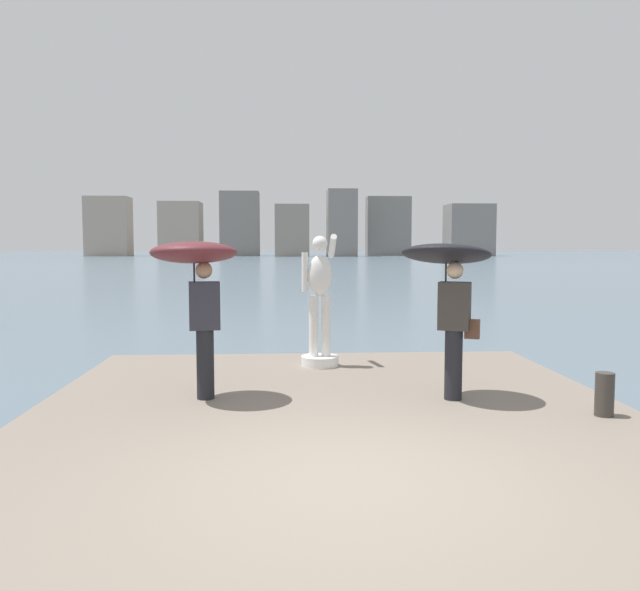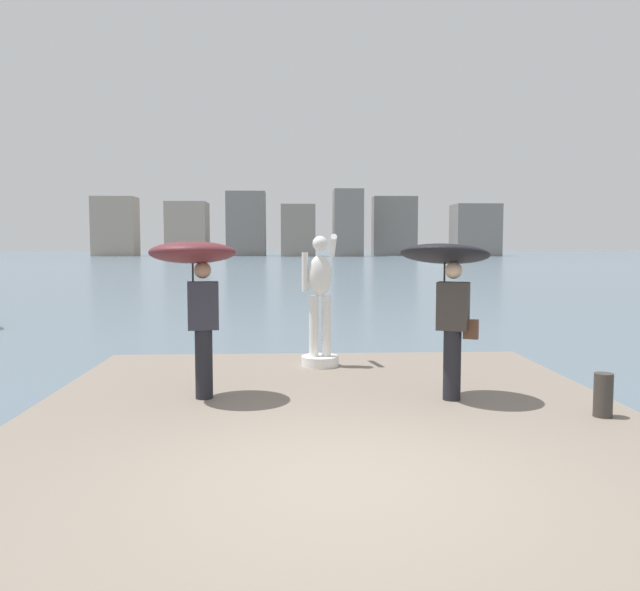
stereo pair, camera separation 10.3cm
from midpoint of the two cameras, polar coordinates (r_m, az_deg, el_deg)
name	(u,v)px [view 2 (the right image)]	position (r m, az deg, el deg)	size (l,w,h in m)	color
ground_plane	(296,278)	(45.24, -2.12, 1.62)	(400.00, 400.00, 0.00)	slate
pier	(334,443)	(7.07, 1.71, -13.06)	(7.16, 9.08, 0.40)	slate
statue_white_figure	(320,309)	(10.14, 0.29, -1.25)	(0.60, 0.86, 2.11)	white
onlooker_left	(195,272)	(8.08, -10.77, 2.13)	(1.22, 1.23, 2.01)	black
onlooker_right	(447,276)	(8.08, 11.71, 1.75)	(1.47, 1.48, 2.01)	black
mooring_bollard	(603,395)	(7.95, 24.40, -8.13)	(0.21, 0.21, 0.50)	#38332D
distant_skyline	(290,227)	(132.21, -2.65, 6.13)	(83.25, 13.03, 13.31)	#A89989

